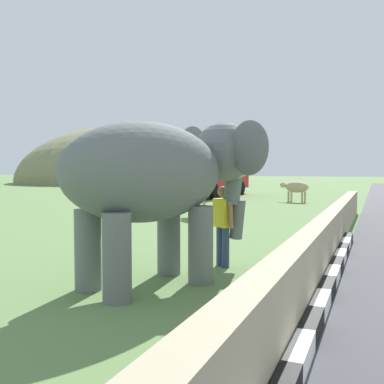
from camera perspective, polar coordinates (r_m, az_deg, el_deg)
striped_curb at (r=5.36m, az=14.34°, el=-17.77°), size 16.20×0.20×0.24m
barrier_parapet at (r=7.54m, az=14.67°, el=-8.67°), size 28.00×0.36×1.00m
elephant at (r=7.81m, az=-3.75°, el=2.21°), size 4.00×3.32×2.92m
person_handler at (r=9.18m, az=3.95°, el=-3.80°), size 0.46×0.60×1.66m
bus_red at (r=32.17m, az=2.77°, el=3.14°), size 9.10×2.77×3.50m
cow_near at (r=18.18m, az=0.64°, el=-0.59°), size 1.79×1.42×1.23m
cow_mid at (r=27.45m, az=13.11°, el=0.56°), size 1.06×1.92×1.23m
hill_east at (r=69.44m, az=-7.14°, el=1.34°), size 39.09×31.27×17.01m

